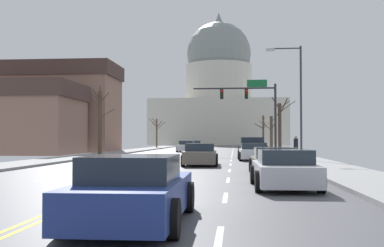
% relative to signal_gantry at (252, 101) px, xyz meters
% --- Properties ---
extents(ground, '(20.00, 180.00, 0.20)m').
position_rel_signal_gantry_xyz_m(ground, '(-5.42, -13.57, -5.09)').
color(ground, '#4C4C51').
extents(signal_gantry, '(7.91, 0.41, 7.00)m').
position_rel_signal_gantry_xyz_m(signal_gantry, '(0.00, 0.00, 0.00)').
color(signal_gantry, '#28282D').
rests_on(signal_gantry, ground).
extents(street_lamp_right, '(2.39, 0.24, 7.65)m').
position_rel_signal_gantry_xyz_m(street_lamp_right, '(2.46, -12.88, -0.41)').
color(street_lamp_right, '#333338').
rests_on(street_lamp_right, ground).
extents(capitol_building, '(31.55, 18.49, 31.99)m').
position_rel_signal_gantry_xyz_m(capitol_building, '(-5.42, 67.90, 6.98)').
color(capitol_building, beige).
rests_on(capitol_building, ground).
extents(pickup_truck_near_00, '(2.45, 5.36, 1.65)m').
position_rel_signal_gantry_xyz_m(pickup_truck_near_00, '(-0.16, -4.75, -4.38)').
color(pickup_truck_near_00, black).
rests_on(pickup_truck_near_00, ground).
extents(sedan_near_01, '(2.06, 4.39, 1.21)m').
position_rel_signal_gantry_xyz_m(sedan_near_01, '(-0.42, -11.28, -4.53)').
color(sedan_near_01, silver).
rests_on(sedan_near_01, ground).
extents(sedan_near_02, '(2.13, 4.71, 1.27)m').
position_rel_signal_gantry_xyz_m(sedan_near_02, '(-3.65, -17.79, -4.51)').
color(sedan_near_02, '#6B6056').
rests_on(sedan_near_02, ground).
extents(sedan_near_03, '(2.00, 4.28, 1.17)m').
position_rel_signal_gantry_xyz_m(sedan_near_03, '(-0.01, -24.19, -4.56)').
color(sedan_near_03, '#6B6056').
rests_on(sedan_near_03, ground).
extents(sedan_near_04, '(2.03, 4.25, 1.21)m').
position_rel_signal_gantry_xyz_m(sedan_near_04, '(-0.12, -30.00, -4.54)').
color(sedan_near_04, silver).
rests_on(sedan_near_04, ground).
extents(sedan_near_05, '(1.97, 4.39, 1.25)m').
position_rel_signal_gantry_xyz_m(sedan_near_05, '(-3.50, -36.43, -4.53)').
color(sedan_near_05, navy).
rests_on(sedan_near_05, ground).
extents(sedan_oncoming_00, '(2.05, 4.41, 1.28)m').
position_rel_signal_gantry_xyz_m(sedan_oncoming_00, '(-7.27, 9.52, -4.51)').
color(sedan_oncoming_00, silver).
rests_on(sedan_oncoming_00, ground).
extents(sedan_oncoming_01, '(2.07, 4.53, 1.23)m').
position_rel_signal_gantry_xyz_m(sedan_oncoming_01, '(-7.33, 22.34, -4.53)').
color(sedan_oncoming_01, silver).
rests_on(sedan_oncoming_01, ground).
extents(flank_building_00, '(14.48, 8.69, 6.98)m').
position_rel_signal_gantry_xyz_m(flank_building_00, '(-24.12, -0.60, -1.57)').
color(flank_building_00, '#8C6656').
rests_on(flank_building_00, ground).
extents(flank_building_01, '(13.24, 7.95, 10.23)m').
position_rel_signal_gantry_xyz_m(flank_building_01, '(-21.93, 8.37, 0.06)').
color(flank_building_01, '#8C6656').
rests_on(flank_building_01, ground).
extents(bare_tree_00, '(2.33, 2.16, 4.25)m').
position_rel_signal_gantry_xyz_m(bare_tree_00, '(3.00, 15.69, -2.77)').
color(bare_tree_00, '#4C3D2D').
rests_on(bare_tree_00, ground).
extents(bare_tree_01, '(1.96, 2.14, 6.11)m').
position_rel_signal_gantry_xyz_m(bare_tree_01, '(-13.92, -3.03, -1.86)').
color(bare_tree_01, '#4C3D2D').
rests_on(bare_tree_01, ground).
extents(bare_tree_02, '(2.34, 1.90, 5.71)m').
position_rel_signal_gantry_xyz_m(bare_tree_02, '(2.95, 3.78, -2.25)').
color(bare_tree_02, '#423328').
rests_on(bare_tree_02, ground).
extents(bare_tree_03, '(2.76, 1.18, 4.58)m').
position_rel_signal_gantry_xyz_m(bare_tree_03, '(-13.79, 27.64, -2.45)').
color(bare_tree_03, '#4C3D2D').
rests_on(bare_tree_03, ground).
extents(bare_tree_04, '(2.44, 2.42, 5.09)m').
position_rel_signal_gantry_xyz_m(bare_tree_04, '(2.90, 31.32, -2.29)').
color(bare_tree_04, '#4C3D2D').
rests_on(bare_tree_04, ground).
extents(pedestrian_00, '(0.35, 0.34, 1.62)m').
position_rel_signal_gantry_xyz_m(pedestrian_00, '(3.04, -8.07, -4.07)').
color(pedestrian_00, '#4C4238').
rests_on(pedestrian_00, ground).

